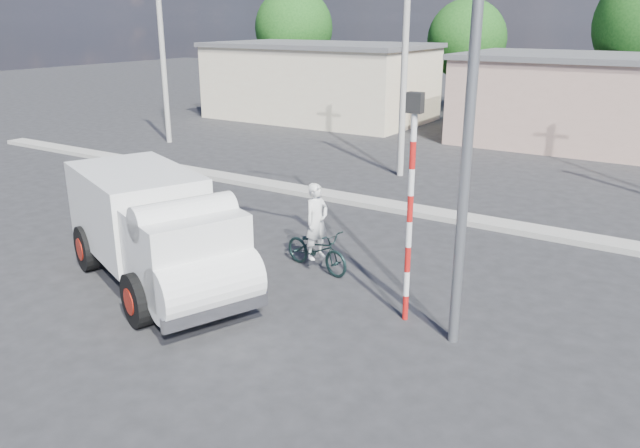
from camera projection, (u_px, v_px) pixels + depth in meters
The scene contains 10 objects.
ground_plane at pixel (229, 308), 12.60m from camera, with size 120.00×120.00×0.00m, color #252527.
median at pixel (402, 208), 18.96m from camera, with size 40.00×0.80×0.16m, color #99968E.
truck at pixel (156, 229), 13.20m from camera, with size 6.14×4.11×2.39m.
bicycle at pixel (317, 249), 14.38m from camera, with size 0.66×1.90×1.00m, color black.
cyclist at pixel (317, 234), 14.26m from camera, with size 0.64×0.42×1.77m, color white.
traffic_pole at pixel (411, 191), 11.34m from camera, with size 0.28×0.18×4.36m.
streetlight at pixel (464, 59), 9.87m from camera, with size 2.34×0.22×9.00m.
building_row at pixel (557, 96), 28.91m from camera, with size 37.80×7.30×4.44m.
tree_row at pixel (529, 32), 35.07m from camera, with size 34.13×7.32×8.10m.
utility_poles at pixel (559, 69), 19.22m from camera, with size 35.40×0.24×8.00m.
Camera 1 is at (7.74, -8.60, 5.59)m, focal length 35.00 mm.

